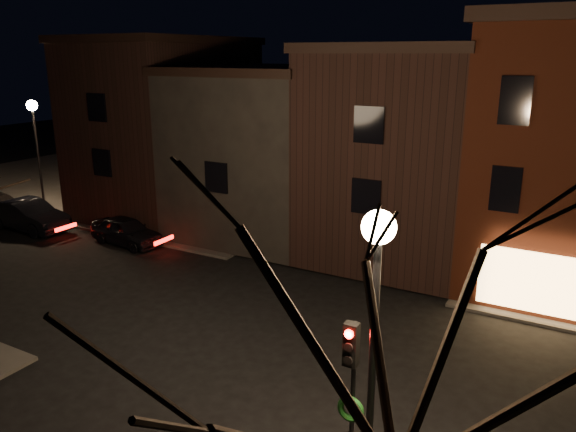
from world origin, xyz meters
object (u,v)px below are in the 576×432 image
(bare_tree_right, at_px, (407,308))
(parked_car_a, at_px, (126,231))
(traffic_signal, at_px, (351,384))
(street_lamp_far, at_px, (34,125))
(parked_car_b, at_px, (28,215))
(street_lamp_near, at_px, (376,288))

(bare_tree_right, xyz_separation_m, parked_car_a, (-18.12, 12.94, -5.46))
(traffic_signal, xyz_separation_m, parked_car_a, (-16.22, 9.95, -2.12))
(parked_car_a, bearing_deg, traffic_signal, -116.41)
(traffic_signal, relative_size, bare_tree_right, 0.48)
(street_lamp_far, height_order, parked_car_b, street_lamp_far)
(street_lamp_far, xyz_separation_m, bare_tree_right, (26.50, -14.70, 0.97))
(traffic_signal, bearing_deg, parked_car_b, 157.99)
(street_lamp_far, distance_m, traffic_signal, 27.35)
(street_lamp_near, height_order, traffic_signal, street_lamp_near)
(street_lamp_far, relative_size, traffic_signal, 1.60)
(street_lamp_near, bearing_deg, parked_car_b, 157.46)
(traffic_signal, distance_m, parked_car_b, 24.29)
(bare_tree_right, bearing_deg, street_lamp_far, 150.98)
(bare_tree_right, distance_m, parked_car_b, 27.68)
(street_lamp_near, distance_m, traffic_signal, 2.49)
(traffic_signal, height_order, parked_car_b, traffic_signal)
(bare_tree_right, relative_size, parked_car_b, 1.70)
(street_lamp_near, xyz_separation_m, traffic_signal, (-0.60, 0.49, -2.37))
(traffic_signal, bearing_deg, street_lamp_far, 154.55)
(parked_car_a, bearing_deg, street_lamp_near, -116.72)
(street_lamp_near, bearing_deg, traffic_signal, 140.63)
(street_lamp_near, distance_m, street_lamp_far, 28.00)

